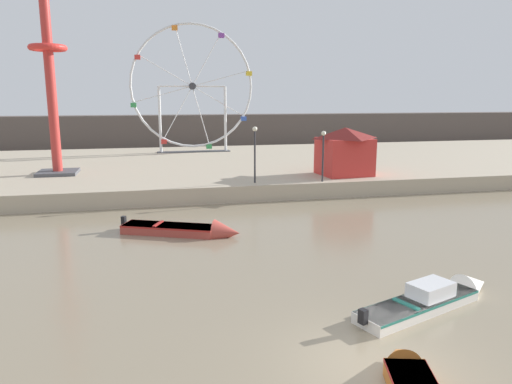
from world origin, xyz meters
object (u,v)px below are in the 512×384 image
Objects in this scene: promenade_lamp_near at (255,146)px; ferris_wheel_white_frame at (192,88)px; motorboat_faded_red at (191,230)px; drop_tower_red_tower at (50,74)px; carnival_booth_red_striped at (345,150)px; promenade_lamp_far at (323,148)px; motorboat_white_red_stripe at (439,296)px.

ferris_wheel_white_frame is at bearing 97.05° from promenade_lamp_near.
motorboat_faded_red is 0.38× the size of drop_tower_red_tower.
carnival_booth_red_striped is at bearing 14.26° from promenade_lamp_near.
ferris_wheel_white_frame is at bearing 109.58° from promenade_lamp_far.
drop_tower_red_tower reaches higher than motorboat_white_red_stripe.
motorboat_faded_red is at bearing 106.24° from motorboat_white_red_stripe.
carnival_booth_red_striped is 3.51m from promenade_lamp_far.
promenade_lamp_near is (13.56, -6.72, -4.80)m from drop_tower_red_tower.
carnival_booth_red_striped reaches higher than motorboat_faded_red.
drop_tower_red_tower is at bearing 158.17° from promenade_lamp_far.
promenade_lamp_near is at bearing -170.04° from carnival_booth_red_striped.
motorboat_white_red_stripe is at bearing -107.82° from carnival_booth_red_striped.
promenade_lamp_near reaches higher than motorboat_faded_red.
promenade_lamp_far is at bearing 60.42° from motorboat_faded_red.
carnival_booth_red_striped is at bearing 55.82° from motorboat_white_red_stripe.
promenade_lamp_near is at bearing 77.36° from motorboat_white_red_stripe.
motorboat_faded_red is at bearing -123.06° from promenade_lamp_near.
promenade_lamp_far is (18.14, -7.27, -4.98)m from drop_tower_red_tower.
motorboat_white_red_stripe is 1.63× the size of promenade_lamp_near.
promenade_lamp_far is (6.92, -19.46, -4.19)m from ferris_wheel_white_frame.
motorboat_white_red_stripe is at bearing -82.48° from ferris_wheel_white_frame.
ferris_wheel_white_frame is 3.19× the size of carnival_booth_red_striped.
motorboat_white_red_stripe is 30.20m from drop_tower_red_tower.
promenade_lamp_near is at bearing -26.36° from drop_tower_red_tower.
motorboat_faded_red is 0.47× the size of ferris_wheel_white_frame.
ferris_wheel_white_frame is at bearing 114.67° from carnival_booth_red_striped.
drop_tower_red_tower is at bearing -132.61° from ferris_wheel_white_frame.
motorboat_faded_red is at bearing -143.43° from promenade_lamp_far.
promenade_lamp_far reaches higher than motorboat_faded_red.
motorboat_white_red_stripe is 0.47× the size of ferris_wheel_white_frame.
motorboat_white_red_stripe is 0.39× the size of drop_tower_red_tower.
motorboat_white_red_stripe is 1.78× the size of promenade_lamp_far.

